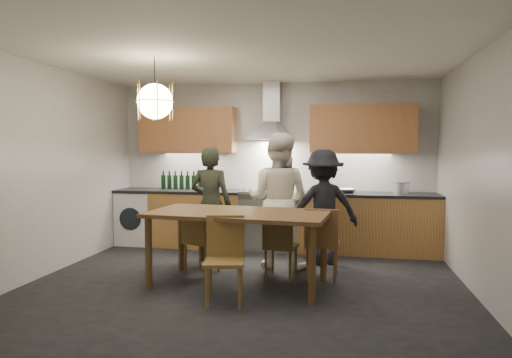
% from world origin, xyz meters
% --- Properties ---
extents(ground, '(5.00, 5.00, 0.00)m').
position_xyz_m(ground, '(0.00, 0.00, 0.00)').
color(ground, black).
rests_on(ground, ground).
extents(room_shell, '(5.02, 4.52, 2.61)m').
position_xyz_m(room_shell, '(0.00, 0.00, 1.71)').
color(room_shell, silver).
rests_on(room_shell, ground).
extents(counter_run, '(5.00, 0.62, 0.90)m').
position_xyz_m(counter_run, '(0.02, 1.95, 0.45)').
color(counter_run, tan).
rests_on(counter_run, ground).
extents(range_stove, '(0.90, 0.60, 0.92)m').
position_xyz_m(range_stove, '(0.00, 1.94, 0.44)').
color(range_stove, silver).
rests_on(range_stove, ground).
extents(wall_fixtures, '(4.30, 0.54, 1.10)m').
position_xyz_m(wall_fixtures, '(0.00, 2.07, 1.87)').
color(wall_fixtures, '#CA844D').
rests_on(wall_fixtures, ground).
extents(pendant_lamp, '(0.43, 0.43, 0.70)m').
position_xyz_m(pendant_lamp, '(-1.00, -0.10, 2.10)').
color(pendant_lamp, black).
rests_on(pendant_lamp, ground).
extents(dining_table, '(2.10, 1.20, 0.85)m').
position_xyz_m(dining_table, '(-0.07, 0.03, 0.75)').
color(dining_table, brown).
rests_on(dining_table, ground).
extents(chair_back_left, '(0.47, 0.47, 0.82)m').
position_xyz_m(chair_back_left, '(-0.66, 0.39, 0.47)').
color(chair_back_left, brown).
rests_on(chair_back_left, ground).
extents(chair_back_mid, '(0.41, 0.41, 0.81)m').
position_xyz_m(chair_back_mid, '(0.37, 0.32, 0.46)').
color(chair_back_mid, brown).
rests_on(chair_back_mid, ground).
extents(chair_back_right, '(0.41, 0.41, 0.87)m').
position_xyz_m(chair_back_right, '(0.86, 0.38, 0.50)').
color(chair_back_right, brown).
rests_on(chair_back_right, ground).
extents(chair_front, '(0.46, 0.46, 0.88)m').
position_xyz_m(chair_front, '(-0.08, -0.52, 0.50)').
color(chair_front, brown).
rests_on(chair_front, ground).
extents(person_left, '(0.61, 0.43, 1.60)m').
position_xyz_m(person_left, '(-0.69, 1.03, 0.80)').
color(person_left, black).
rests_on(person_left, ground).
extents(person_mid, '(0.97, 0.82, 1.77)m').
position_xyz_m(person_mid, '(0.26, 0.94, 0.88)').
color(person_mid, white).
rests_on(person_mid, ground).
extents(person_right, '(1.13, 0.86, 1.55)m').
position_xyz_m(person_right, '(0.84, 1.21, 0.78)').
color(person_right, black).
rests_on(person_right, ground).
extents(mixing_bowl, '(0.31, 0.31, 0.07)m').
position_xyz_m(mixing_bowl, '(1.17, 1.94, 0.93)').
color(mixing_bowl, '#ADADB0').
rests_on(mixing_bowl, counter_run).
extents(stock_pot, '(0.28, 0.28, 0.16)m').
position_xyz_m(stock_pot, '(1.95, 2.00, 0.98)').
color(stock_pot, '#BCBDC0').
rests_on(stock_pot, counter_run).
extents(wine_bottles, '(0.80, 0.07, 0.29)m').
position_xyz_m(wine_bottles, '(-1.42, 2.03, 1.05)').
color(wine_bottles, black).
rests_on(wine_bottles, counter_run).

